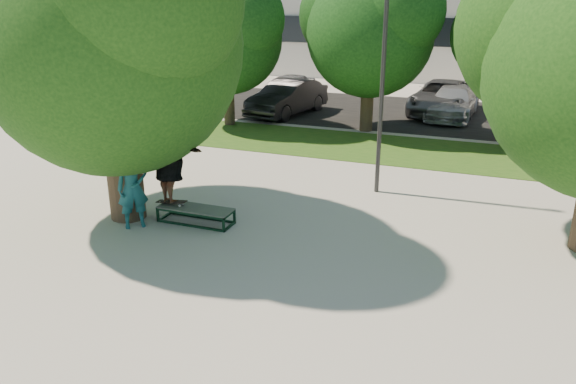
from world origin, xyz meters
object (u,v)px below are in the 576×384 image
at_px(grind_box, 196,215).
at_px(car_silver_b, 453,102).
at_px(car_silver_a, 287,88).
at_px(tree_left, 109,28).
at_px(lamppost, 383,75).
at_px(car_dark, 287,98).
at_px(bystander, 132,188).
at_px(car_grey, 442,97).

xyz_separation_m(grind_box, car_silver_b, (4.41, 14.52, 0.48)).
bearing_deg(car_silver_a, tree_left, -76.08).
bearing_deg(lamppost, car_silver_a, 121.61).
xyz_separation_m(lamppost, car_dark, (-6.00, 8.72, -2.39)).
relative_size(bystander, car_dark, 0.41).
bearing_deg(grind_box, tree_left, -173.95).
xyz_separation_m(car_silver_a, car_dark, (1.08, -2.78, 0.07)).
relative_size(tree_left, grind_box, 3.95).
bearing_deg(grind_box, car_dark, 101.37).
relative_size(bystander, car_silver_b, 0.41).
bearing_deg(car_dark, car_silver_b, 28.05).
xyz_separation_m(tree_left, bystander, (0.60, -0.53, -3.47)).
distance_m(tree_left, car_silver_b, 16.40).
distance_m(car_silver_a, car_silver_b, 8.02).
bearing_deg(lamppost, bystander, -136.62).
xyz_separation_m(car_silver_a, car_grey, (7.45, 0.00, 0.03)).
relative_size(tree_left, car_silver_a, 1.74).
distance_m(bystander, car_silver_a, 16.11).
bearing_deg(car_silver_a, car_dark, -61.51).
bearing_deg(car_silver_b, car_silver_a, 177.84).
height_order(lamppost, grind_box, lamppost).
xyz_separation_m(grind_box, car_grey, (3.87, 15.22, 0.54)).
xyz_separation_m(car_grey, car_silver_b, (0.55, -0.69, -0.06)).
bearing_deg(bystander, tree_left, 94.71).
height_order(bystander, car_grey, bystander).
bearing_deg(car_dark, bystander, -73.08).
bearing_deg(bystander, lamppost, -0.87).
bearing_deg(car_grey, car_silver_b, -48.26).
distance_m(lamppost, car_silver_a, 13.73).
distance_m(grind_box, car_silver_a, 15.64).
distance_m(lamppost, car_silver_b, 11.13).
bearing_deg(car_silver_a, bystander, -74.16).
relative_size(lamppost, car_dark, 1.32).
relative_size(car_dark, car_grey, 0.88).
xyz_separation_m(grind_box, car_silver_a, (-3.58, 15.22, 0.51)).
xyz_separation_m(car_dark, car_grey, (6.37, 2.78, -0.03)).
height_order(tree_left, car_grey, tree_left).
height_order(tree_left, car_silver_a, tree_left).
distance_m(bystander, car_grey, 16.72).
bearing_deg(car_silver_a, lamppost, -51.08).
height_order(grind_box, bystander, bystander).
relative_size(lamppost, bystander, 3.20).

